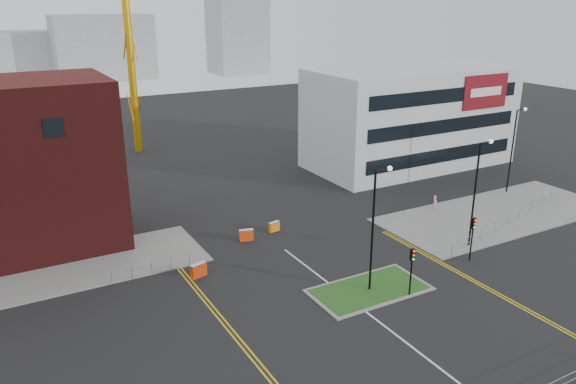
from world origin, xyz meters
name	(u,v)px	position (x,y,z in m)	size (l,w,h in m)	color
ground	(425,357)	(0.00, 0.00, 0.00)	(200.00, 200.00, 0.00)	black
pavement_left	(18,280)	(-20.00, 22.00, 0.06)	(28.00, 8.00, 0.12)	slate
pavement_right	(497,214)	(22.00, 14.00, 0.06)	(24.00, 10.00, 0.12)	slate
island_kerb	(369,290)	(2.00, 8.00, 0.04)	(8.60, 4.60, 0.08)	slate
grass_island	(369,289)	(2.00, 8.00, 0.06)	(8.00, 4.00, 0.12)	#22551C
office_block	(410,117)	(26.01, 31.97, 6.00)	(25.00, 12.20, 12.00)	silver
streetlamp_island	(376,220)	(2.22, 8.00, 5.41)	(1.46, 0.36, 9.18)	black
streetlamp_right_near	(477,185)	(14.22, 10.00, 5.41)	(1.46, 0.36, 9.18)	black
streetlamp_right_far	(514,144)	(28.22, 18.00, 5.41)	(1.46, 0.36, 9.18)	black
traffic_light_island	(412,263)	(4.00, 5.98, 2.57)	(0.28, 0.33, 3.65)	black
traffic_light_right	(473,231)	(12.00, 7.98, 2.57)	(0.28, 0.33, 3.65)	black
railing_left	(152,266)	(-11.00, 18.00, 0.74)	(6.05, 0.05, 1.10)	gray
railing_right	(508,218)	(20.50, 11.50, 0.78)	(19.05, 5.05, 1.10)	gray
centre_line	(402,340)	(0.00, 2.00, 0.01)	(0.15, 30.00, 0.01)	silver
yellow_left_a	(217,317)	(-9.00, 10.00, 0.01)	(0.12, 24.00, 0.01)	gold
yellow_left_b	(221,316)	(-8.70, 10.00, 0.01)	(0.12, 24.00, 0.01)	gold
yellow_right_a	(465,278)	(9.50, 6.00, 0.01)	(0.12, 20.00, 0.01)	gold
yellow_right_b	(468,277)	(9.80, 6.00, 0.01)	(0.12, 20.00, 0.01)	gold
skyline_b	(104,48)	(10.00, 130.00, 8.00)	(24.00, 12.00, 16.00)	gray
skyline_c	(237,21)	(45.00, 125.00, 14.00)	(14.00, 12.00, 28.00)	gray
skyline_d	(23,56)	(-8.00, 140.00, 6.00)	(30.00, 12.00, 12.00)	gray
pedestrian	(435,203)	(17.41, 17.78, 0.79)	(0.57, 0.38, 1.58)	pink
barrier_left	(198,270)	(-8.00, 16.00, 0.59)	(1.35, 0.77, 1.08)	red
barrier_mid	(246,235)	(-2.01, 20.28, 0.56)	(1.28, 0.70, 1.03)	#E53E0C
barrier_right	(274,226)	(1.07, 20.93, 0.49)	(1.11, 0.56, 0.89)	orange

